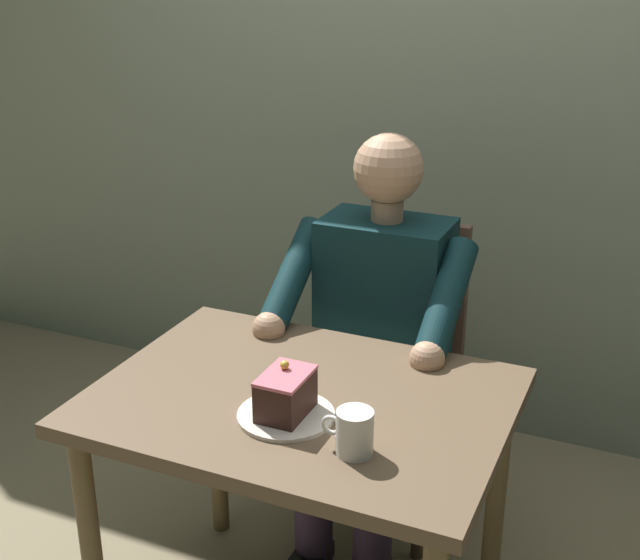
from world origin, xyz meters
TOP-DOWN VIEW (x-y plane):
  - cafe_rear_panel at (0.00, -1.27)m, footprint 6.40×0.12m
  - dining_table at (0.00, 0.00)m, footprint 0.95×0.70m
  - chair at (0.00, -0.66)m, footprint 0.42×0.42m
  - seated_person at (-0.00, -0.49)m, footprint 0.53×0.58m
  - dessert_plate at (-0.01, 0.10)m, footprint 0.22×0.22m
  - cake_slice at (-0.01, 0.10)m, footprint 0.10×0.14m
  - coffee_cup at (-0.20, 0.17)m, footprint 0.11×0.08m
  - dessert_spoon at (-0.15, 0.09)m, footprint 0.04×0.14m

SIDE VIEW (x-z plane):
  - chair at x=0.00m, z-range 0.05..0.96m
  - dining_table at x=0.00m, z-range 0.26..0.97m
  - seated_person at x=0.00m, z-range 0.03..1.24m
  - dessert_spoon at x=-0.15m, z-range 0.71..0.72m
  - dessert_plate at x=-0.01m, z-range 0.71..0.72m
  - coffee_cup at x=-0.20m, z-range 0.71..0.81m
  - cake_slice at x=-0.01m, z-range 0.71..0.83m
  - cafe_rear_panel at x=0.00m, z-range 0.00..3.00m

